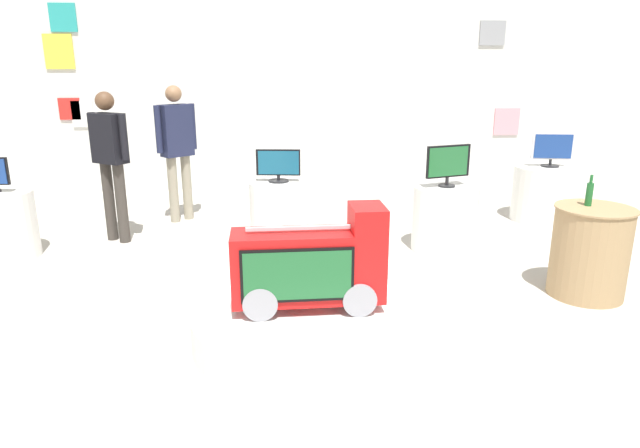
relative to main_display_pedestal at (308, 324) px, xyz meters
name	(u,v)px	position (x,y,z in m)	size (l,w,h in m)	color
ground_plane	(320,311)	(0.14, 0.50, -0.13)	(30.00, 30.00, 0.00)	#B2ADA3
back_wall_display	(288,84)	(0.12, 5.38, 1.52)	(12.22, 0.13, 3.31)	silver
main_display_pedestal	(308,324)	(0.00, 0.00, 0.00)	(1.68, 1.68, 0.27)	silver
novelty_firetruck_tv	(311,268)	(0.02, -0.01, 0.44)	(1.07, 0.39, 0.75)	gray
display_pedestal_left_rear	(445,219)	(1.63, 1.93, 0.22)	(0.69, 0.69, 0.71)	silver
tv_on_left_rear	(448,163)	(1.63, 1.93, 0.82)	(0.50, 0.18, 0.44)	black
display_pedestal_center_rear	(547,194)	(3.32, 2.97, 0.22)	(0.86, 0.86, 0.71)	silver
tv_on_center_rear	(552,149)	(3.32, 2.96, 0.80)	(0.50, 0.22, 0.42)	black
display_pedestal_far_right	(279,212)	(-0.14, 2.37, 0.22)	(0.66, 0.66, 0.71)	silver
tv_on_far_right	(278,165)	(-0.14, 2.36, 0.76)	(0.48, 0.22, 0.36)	black
side_table_round	(590,251)	(2.49, 0.61, 0.27)	(0.66, 0.66, 0.79)	#9E7F56
bottle_on_side_table	(589,193)	(2.45, 0.67, 0.77)	(0.06, 0.06, 0.27)	#195926
shopper_browsing_near_truck	(177,143)	(-1.38, 3.44, 0.87)	(0.45, 0.39, 1.71)	gray
shopper_browsing_rear	(110,155)	(-1.98, 2.63, 0.85)	(0.47, 0.38, 1.68)	#38332D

